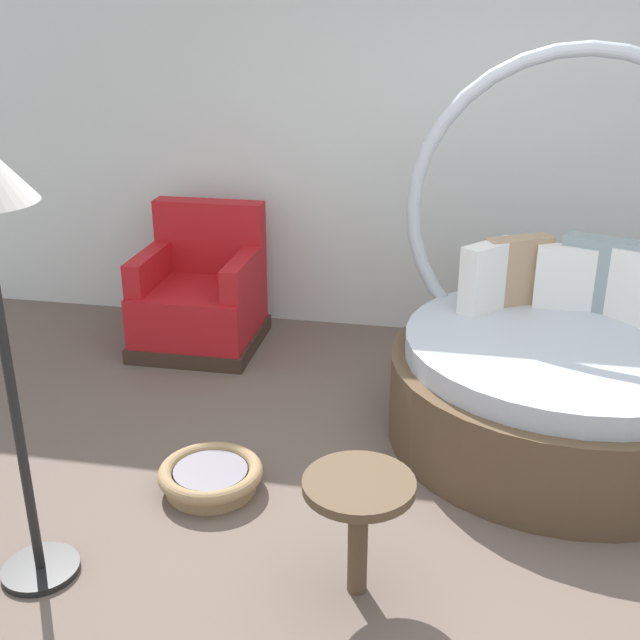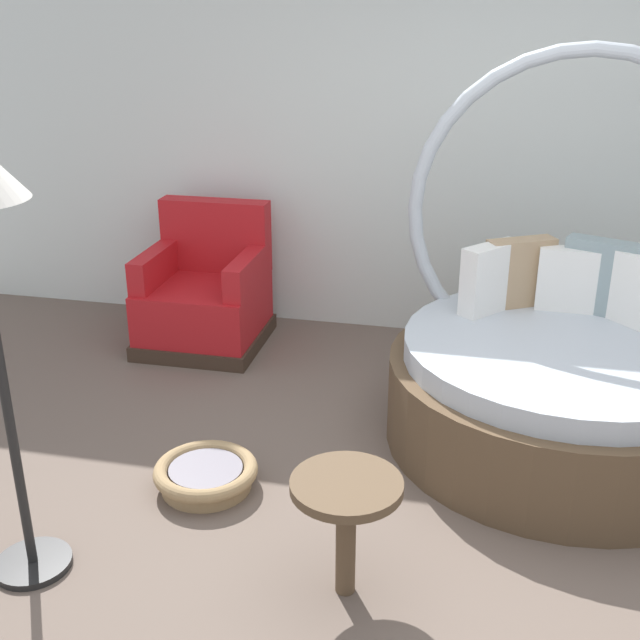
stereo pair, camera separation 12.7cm
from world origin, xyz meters
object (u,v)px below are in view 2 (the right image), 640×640
(side_table, at_px, (346,502))
(red_armchair, at_px, (206,296))
(round_daybed, at_px, (564,367))
(pet_basket, at_px, (206,474))

(side_table, bearing_deg, red_armchair, 122.02)
(round_daybed, xyz_separation_m, red_armchair, (-2.31, 0.78, -0.07))
(round_daybed, distance_m, red_armchair, 2.44)
(round_daybed, distance_m, pet_basket, 1.95)
(red_armchair, distance_m, side_table, 2.67)
(red_armchair, relative_size, side_table, 1.81)
(red_armchair, height_order, pet_basket, red_armchair)
(round_daybed, height_order, red_armchair, round_daybed)
(pet_basket, xyz_separation_m, side_table, (0.80, -0.57, 0.35))
(round_daybed, xyz_separation_m, side_table, (-0.89, -1.48, 0.02))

